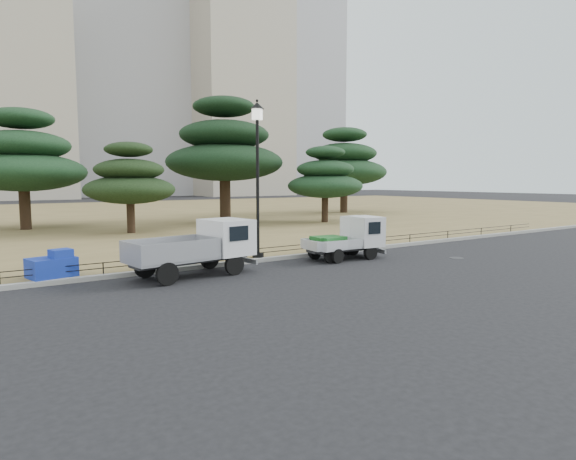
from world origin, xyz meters
TOP-DOWN VIEW (x-y plane):
  - ground at (0.00, 0.00)m, footprint 220.00×220.00m
  - lawn at (0.00, 30.60)m, footprint 120.00×56.00m
  - curb at (0.00, 2.60)m, footprint 120.00×0.25m
  - truck_large at (-4.11, 1.45)m, footprint 4.52×2.23m
  - truck_kei_front at (2.60, 1.26)m, footprint 3.46×1.78m
  - truck_kei_rear at (2.65, 1.39)m, footprint 3.45×1.77m
  - street_lamp at (-0.88, 2.90)m, footprint 0.56×0.56m
  - pipe_fence at (0.00, 2.75)m, footprint 38.00×0.04m
  - tarp_pile at (-8.49, 3.16)m, footprint 1.56×1.29m
  - manhole at (6.50, -1.20)m, footprint 0.60×0.60m
  - pine_west_near at (-7.57, 20.93)m, footprint 7.66×7.66m
  - pine_center_left at (-2.54, 15.10)m, footprint 5.31×5.31m
  - pine_center_right at (5.73, 19.12)m, footprint 8.81×8.81m
  - pine_east_near at (11.76, 14.51)m, footprint 5.63×5.63m
  - pine_east_far at (20.16, 22.16)m, footprint 8.19×8.19m
  - tower_center_right at (18.00, 95.00)m, footprint 26.00×24.00m
  - tower_east at (40.00, 82.00)m, footprint 20.00×18.00m
  - tower_far_east at (58.00, 90.00)m, footprint 24.00×20.00m
  - radio_tower at (72.00, 85.00)m, footprint 1.80×1.80m

SIDE VIEW (x-z plane):
  - ground at x=0.00m, z-range 0.00..0.00m
  - manhole at x=6.50m, z-range 0.00..0.01m
  - lawn at x=0.00m, z-range 0.00..0.15m
  - curb at x=0.00m, z-range 0.00..0.16m
  - pipe_fence at x=0.00m, z-range 0.24..0.64m
  - tarp_pile at x=-8.49m, z-range 0.06..0.97m
  - truck_kei_rear at x=2.65m, z-range 0.00..1.73m
  - truck_kei_front at x=2.60m, z-range 0.00..1.75m
  - truck_large at x=-4.11m, z-range 0.11..2.00m
  - pine_center_left at x=-2.54m, z-range 0.57..5.97m
  - pine_east_near at x=11.76m, z-range 0.59..6.28m
  - street_lamp at x=-0.88m, z-range 1.25..7.48m
  - pine_west_near at x=-7.57m, z-range 0.74..8.39m
  - pine_east_far at x=20.16m, z-range 0.78..9.01m
  - pine_center_right at x=5.73m, z-range 0.89..10.24m
  - tower_east at x=40.00m, z-range 0.00..48.00m
  - radio_tower at x=72.00m, z-range -1.46..61.54m
  - tower_far_east at x=58.00m, z-range 0.00..70.00m
  - tower_center_right at x=18.00m, z-range 0.00..80.00m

